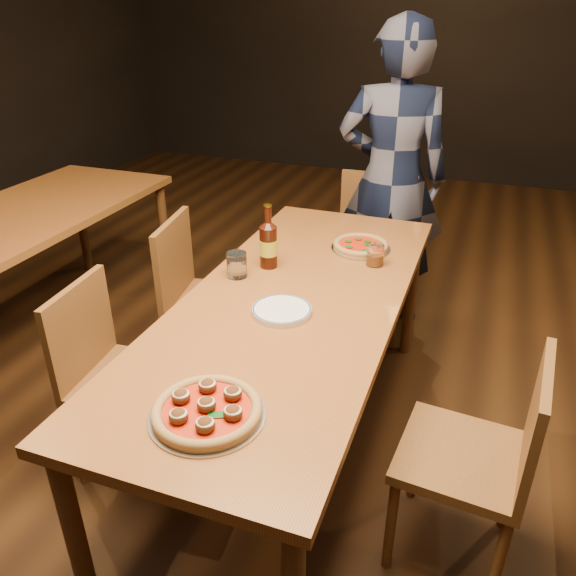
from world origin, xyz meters
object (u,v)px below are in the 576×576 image
(chair_main_nw, at_px, (130,379))
(chair_end, at_px, (369,255))
(table_left, at_px, (8,232))
(pizza_meatball, at_px, (207,410))
(water_glass, at_px, (237,265))
(chair_main_e, at_px, (462,455))
(plate_stack, at_px, (282,311))
(diner, at_px, (392,179))
(beer_bottle, at_px, (268,246))
(amber_glass, at_px, (375,255))
(chair_main_sw, at_px, (215,302))
(pizza_margherita, at_px, (361,246))
(table_main, at_px, (292,315))

(chair_main_nw, relative_size, chair_end, 0.91)
(table_left, bearing_deg, pizza_meatball, -30.90)
(water_glass, bearing_deg, chair_main_e, -21.44)
(chair_main_nw, relative_size, plate_stack, 3.94)
(diner, bearing_deg, plate_stack, 74.84)
(table_left, bearing_deg, chair_main_e, -13.57)
(chair_main_nw, bearing_deg, beer_bottle, -41.27)
(table_left, xyz_separation_m, diner, (1.82, 1.04, 0.18))
(chair_end, xyz_separation_m, beer_bottle, (-0.26, -0.90, 0.38))
(table_left, relative_size, amber_glass, 21.80)
(chair_main_sw, bearing_deg, pizza_margherita, -82.87)
(chair_end, xyz_separation_m, water_glass, (-0.34, -1.03, 0.33))
(chair_end, height_order, pizza_margherita, chair_end)
(table_main, xyz_separation_m, chair_main_sw, (-0.53, 0.36, -0.23))
(amber_glass, bearing_deg, pizza_meatball, -100.99)
(table_left, distance_m, diner, 2.10)
(chair_main_e, distance_m, chair_end, 1.55)
(chair_main_sw, bearing_deg, amber_glass, -95.67)
(chair_main_e, height_order, pizza_meatball, chair_main_e)
(table_main, height_order, plate_stack, plate_stack)
(chair_end, relative_size, plate_stack, 4.31)
(chair_end, bearing_deg, pizza_meatball, -94.66)
(plate_stack, relative_size, amber_glass, 2.36)
(chair_main_nw, bearing_deg, water_glass, -42.17)
(pizza_meatball, relative_size, water_glass, 3.11)
(table_left, height_order, plate_stack, plate_stack)
(chair_main_e, distance_m, water_glass, 1.11)
(pizza_margherita, bearing_deg, chair_main_e, -56.00)
(chair_main_sw, distance_m, chair_main_e, 1.39)
(pizza_margherita, distance_m, diner, 0.79)
(table_main, bearing_deg, table_left, 169.99)
(chair_main_nw, distance_m, amber_glass, 1.14)
(table_left, bearing_deg, table_main, -10.01)
(table_left, bearing_deg, chair_main_nw, -28.05)
(water_glass, relative_size, amber_glass, 1.13)
(table_left, bearing_deg, water_glass, -7.82)
(chair_main_nw, height_order, pizza_meatball, chair_main_nw)
(chair_main_nw, bearing_deg, table_main, -68.32)
(table_main, bearing_deg, chair_main_e, -21.79)
(chair_main_nw, bearing_deg, amber_glass, -54.23)
(plate_stack, bearing_deg, chair_main_nw, -163.24)
(chair_main_nw, distance_m, water_glass, 0.63)
(table_main, xyz_separation_m, table_left, (-1.70, 0.30, 0.00))
(chair_main_e, xyz_separation_m, water_glass, (-0.98, 0.38, 0.37))
(pizza_meatball, xyz_separation_m, plate_stack, (-0.01, 0.60, -0.01))
(chair_main_sw, height_order, amber_glass, chair_main_sw)
(pizza_meatball, bearing_deg, plate_stack, 90.78)
(table_left, height_order, beer_bottle, beer_bottle)
(chair_main_sw, height_order, beer_bottle, beer_bottle)
(pizza_margherita, distance_m, plate_stack, 0.69)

